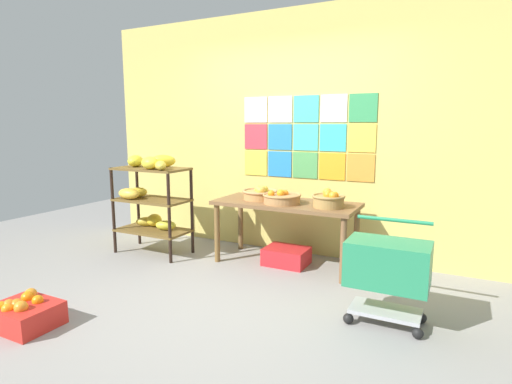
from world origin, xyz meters
TOP-DOWN VIEW (x-y plane):
  - ground at (0.00, 0.00)m, footprint 9.17×9.17m
  - back_wall_with_art at (0.00, 1.61)m, footprint 5.00×0.07m
  - banana_shelf_unit at (-1.41, 0.79)m, footprint 0.86×0.55m
  - display_table at (0.17, 1.12)m, footprint 1.52×0.65m
  - fruit_basket_back_left at (-0.15, 1.14)m, footprint 0.39×0.39m
  - fruit_basket_left at (0.16, 1.03)m, footprint 0.40×0.40m
  - fruit_basket_back_right at (0.66, 1.05)m, footprint 0.33×0.33m
  - produce_crate_under_table at (0.18, 1.11)m, footprint 0.46×0.36m
  - orange_crate_foreground at (-1.02, -1.06)m, footprint 0.46×0.37m
  - shopping_cart at (1.37, 0.21)m, footprint 0.60×0.41m

SIDE VIEW (x-z plane):
  - ground at x=0.00m, z-range 0.00..0.00m
  - produce_crate_under_table at x=0.18m, z-range 0.00..0.18m
  - orange_crate_foreground at x=-1.02m, z-range -0.02..0.23m
  - shopping_cart at x=1.37m, z-range 0.06..0.83m
  - display_table at x=0.17m, z-range 0.26..0.94m
  - banana_shelf_unit at x=-1.41m, z-range 0.13..1.28m
  - fruit_basket_left at x=0.16m, z-range 0.67..0.82m
  - fruit_basket_back_left at x=-0.15m, z-range 0.67..0.83m
  - fruit_basket_back_right at x=0.66m, z-range 0.68..0.86m
  - back_wall_with_art at x=0.00m, z-range 0.00..2.78m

